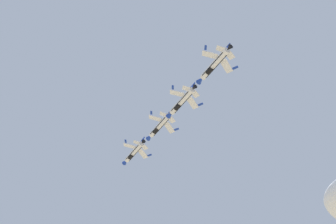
# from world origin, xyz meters

# --- Properties ---
(fighter_jet_lead) EXTENTS (10.27, 15.05, 4.70)m
(fighter_jet_lead) POSITION_xyz_m (2.01, 141.89, 91.92)
(fighter_jet_lead) COLOR white
(fighter_jet_left_wing) EXTENTS (10.19, 15.05, 4.90)m
(fighter_jet_left_wing) POSITION_xyz_m (10.04, 124.90, 91.21)
(fighter_jet_left_wing) COLOR white
(fighter_jet_right_wing) EXTENTS (10.27, 15.05, 4.68)m
(fighter_jet_right_wing) POSITION_xyz_m (15.77, 110.32, 89.70)
(fighter_jet_right_wing) COLOR white
(fighter_jet_left_outer) EXTENTS (10.21, 15.05, 4.84)m
(fighter_jet_left_outer) POSITION_xyz_m (23.17, 94.38, 89.87)
(fighter_jet_left_outer) COLOR white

